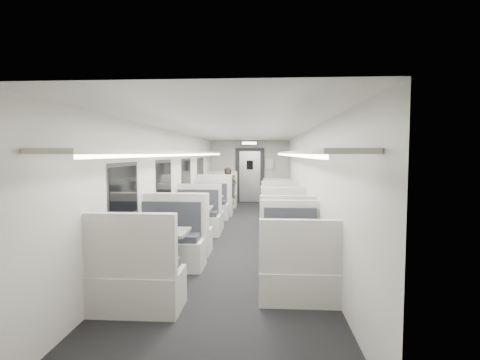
# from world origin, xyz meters

# --- Properties ---
(room) EXTENTS (3.24, 12.24, 2.64)m
(room) POSITION_xyz_m (0.00, 0.00, 1.20)
(room) COLOR black
(room) RESTS_ON ground
(booth_left_a) EXTENTS (1.16, 2.35, 1.26)m
(booth_left_a) POSITION_xyz_m (-1.00, 3.73, 0.42)
(booth_left_a) COLOR #B3B1A8
(booth_left_a) RESTS_ON room
(booth_left_b) EXTENTS (1.06, 2.15, 1.15)m
(booth_left_b) POSITION_xyz_m (-1.00, 1.36, 0.38)
(booth_left_b) COLOR #B3B1A8
(booth_left_b) RESTS_ON room
(booth_left_c) EXTENTS (1.08, 2.20, 1.17)m
(booth_left_c) POSITION_xyz_m (-1.00, -0.76, 0.39)
(booth_left_c) COLOR #B3B1A8
(booth_left_c) RESTS_ON room
(booth_left_d) EXTENTS (1.13, 2.29, 1.22)m
(booth_left_d) POSITION_xyz_m (-1.00, -3.35, 0.41)
(booth_left_d) COLOR #B3B1A8
(booth_left_d) RESTS_ON room
(booth_right_a) EXTENTS (0.96, 1.95, 1.04)m
(booth_right_a) POSITION_xyz_m (1.00, 3.31, 0.35)
(booth_right_a) COLOR #B3B1A8
(booth_right_a) RESTS_ON room
(booth_right_b) EXTENTS (1.04, 2.11, 1.13)m
(booth_right_b) POSITION_xyz_m (1.00, 0.92, 0.38)
(booth_right_b) COLOR #B3B1A8
(booth_right_b) RESTS_ON room
(booth_right_c) EXTENTS (1.05, 2.12, 1.14)m
(booth_right_c) POSITION_xyz_m (1.00, -0.76, 0.38)
(booth_right_c) COLOR #B3B1A8
(booth_right_c) RESTS_ON room
(booth_right_d) EXTENTS (1.01, 2.05, 1.10)m
(booth_right_d) POSITION_xyz_m (1.00, -3.03, 0.37)
(booth_right_d) COLOR #B3B1A8
(booth_right_d) RESTS_ON room
(passenger) EXTENTS (0.60, 0.46, 1.47)m
(passenger) POSITION_xyz_m (-0.60, 3.35, 0.74)
(passenger) COLOR black
(passenger) RESTS_ON room
(window_a) EXTENTS (0.02, 1.18, 0.84)m
(window_a) POSITION_xyz_m (-1.49, 3.40, 1.35)
(window_a) COLOR black
(window_a) RESTS_ON room
(window_b) EXTENTS (0.02, 1.18, 0.84)m
(window_b) POSITION_xyz_m (-1.49, 1.20, 1.35)
(window_b) COLOR black
(window_b) RESTS_ON room
(window_c) EXTENTS (0.02, 1.18, 0.84)m
(window_c) POSITION_xyz_m (-1.49, -1.00, 1.35)
(window_c) COLOR black
(window_c) RESTS_ON room
(window_d) EXTENTS (0.02, 1.18, 0.84)m
(window_d) POSITION_xyz_m (-1.49, -3.20, 1.35)
(window_d) COLOR black
(window_d) RESTS_ON room
(luggage_rack_left) EXTENTS (0.46, 10.40, 0.09)m
(luggage_rack_left) POSITION_xyz_m (-1.24, -0.30, 1.92)
(luggage_rack_left) COLOR #B3B1A8
(luggage_rack_left) RESTS_ON room
(luggage_rack_right) EXTENTS (0.46, 10.40, 0.09)m
(luggage_rack_right) POSITION_xyz_m (1.24, -0.30, 1.92)
(luggage_rack_right) COLOR #B3B1A8
(luggage_rack_right) RESTS_ON room
(vestibule_door) EXTENTS (1.10, 0.13, 2.10)m
(vestibule_door) POSITION_xyz_m (0.00, 5.93, 1.04)
(vestibule_door) COLOR black
(vestibule_door) RESTS_ON room
(exit_sign) EXTENTS (0.62, 0.12, 0.16)m
(exit_sign) POSITION_xyz_m (0.00, 5.44, 2.28)
(exit_sign) COLOR black
(exit_sign) RESTS_ON room
(wall_notice) EXTENTS (0.32, 0.02, 0.40)m
(wall_notice) POSITION_xyz_m (0.75, 5.92, 1.50)
(wall_notice) COLOR silver
(wall_notice) RESTS_ON room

